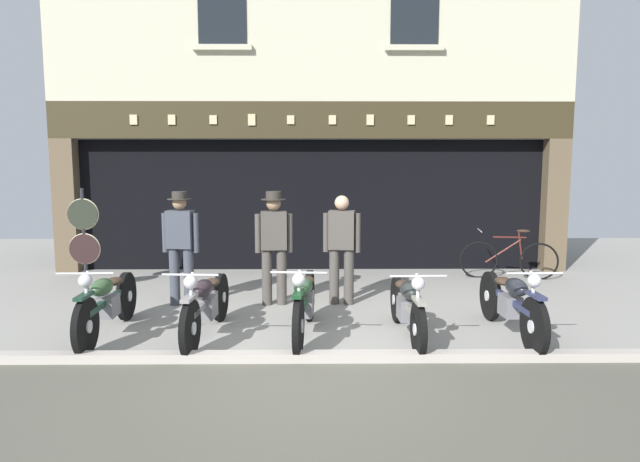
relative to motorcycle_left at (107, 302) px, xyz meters
name	(u,v)px	position (x,y,z in m)	size (l,w,h in m)	color
ground	(308,409)	(2.47, -1.95, -0.47)	(22.06, 22.00, 0.18)	gray
shop_facade	(312,178)	(2.47, 6.01, 1.38)	(10.36, 4.42, 6.83)	black
motorcycle_left	(107,302)	(0.00, 0.00, 0.00)	(0.62, 2.06, 0.92)	black
motorcycle_center_left	(206,303)	(1.22, -0.05, 0.00)	(0.62, 2.06, 0.91)	black
motorcycle_center	(304,302)	(2.40, -0.04, 0.01)	(0.62, 2.10, 0.94)	black
motorcycle_center_right	(407,305)	(3.64, -0.10, -0.02)	(0.62, 1.95, 0.90)	black
motorcycle_right	(511,302)	(4.92, -0.05, 0.00)	(0.62, 2.08, 0.92)	black
salesman_left	(181,242)	(0.54, 1.50, 0.52)	(0.56, 0.35, 1.70)	#3D424C
shopkeeper_center	(274,242)	(1.92, 1.52, 0.53)	(0.56, 0.37, 1.70)	#47423D
salesman_right	(342,244)	(2.93, 1.54, 0.48)	(0.55, 0.28, 1.64)	#47423D
tyre_sign_pole	(84,233)	(-1.31, 2.51, 0.54)	(0.53, 0.06, 1.71)	#232328
advert_board_near	(430,183)	(4.86, 4.43, 1.31)	(0.81, 0.03, 0.98)	beige
advert_board_far	(491,177)	(6.07, 4.43, 1.44)	(0.76, 0.03, 0.91)	silver
leaning_bicycle	(509,259)	(6.13, 3.39, -0.05)	(1.75, 0.50, 0.94)	black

